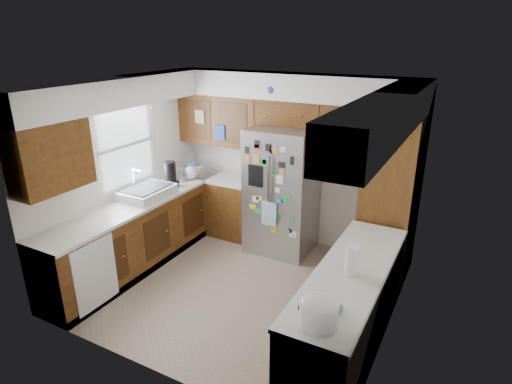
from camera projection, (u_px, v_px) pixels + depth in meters
floor at (240, 287)px, 5.37m from camera, size 3.60×3.60×0.00m
room_shell at (246, 138)px, 5.08m from camera, size 3.64×3.24×2.52m
left_counter_run at (155, 233)px, 5.84m from camera, size 1.36×3.20×0.92m
right_counter_run at (348, 315)px, 4.17m from camera, size 0.63×2.25×0.92m
pantry at (390, 199)px, 5.28m from camera, size 0.60×0.90×2.15m
fridge at (282, 191)px, 6.05m from camera, size 0.90×0.79×1.80m
bridge_cabinet at (290, 112)px, 5.86m from camera, size 0.96×0.34×0.35m
fridge_top_items at (284, 90)px, 5.76m from camera, size 0.54×0.36×0.28m
sink_assembly at (147, 192)px, 5.76m from camera, size 0.52×0.70×0.37m
left_counter_clutter at (181, 174)px, 6.30m from camera, size 0.30×0.88×0.38m
rice_cooker at (319, 310)px, 3.20m from camera, size 0.31×0.30×0.27m
paper_towel at (352, 260)px, 3.88m from camera, size 0.13×0.13×0.28m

